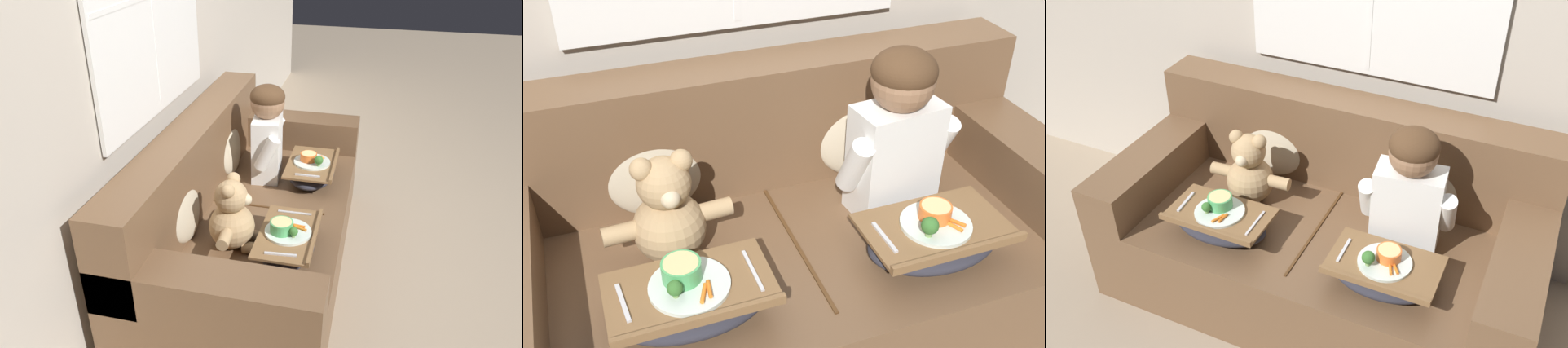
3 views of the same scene
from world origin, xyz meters
TOP-DOWN VIEW (x-y plane):
  - ground_plane at (0.00, 0.00)m, footprint 14.00×14.00m
  - couch at (0.00, 0.07)m, footprint 1.97×0.96m
  - throw_pillow_behind_child at (0.38, 0.29)m, footprint 0.39×0.19m
  - throw_pillow_behind_teddy at (-0.38, 0.29)m, footprint 0.36×0.17m
  - child_figure at (0.38, 0.04)m, footprint 0.42×0.22m
  - teddy_bear at (-0.38, 0.03)m, footprint 0.40×0.28m
  - lap_tray_child at (0.38, -0.24)m, footprint 0.45×0.29m
  - lap_tray_teddy at (-0.38, -0.24)m, footprint 0.46×0.27m

SIDE VIEW (x-z plane):
  - ground_plane at x=0.00m, z-range 0.00..0.00m
  - couch at x=0.00m, z-range -0.12..0.76m
  - lap_tray_child at x=0.38m, z-range 0.39..0.58m
  - lap_tray_teddy at x=-0.38m, z-range 0.40..0.58m
  - teddy_bear at x=-0.38m, z-range 0.40..0.77m
  - throw_pillow_behind_child at x=0.38m, z-range 0.41..0.81m
  - throw_pillow_behind_teddy at x=-0.38m, z-range 0.42..0.79m
  - child_figure at x=0.38m, z-range 0.45..1.03m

